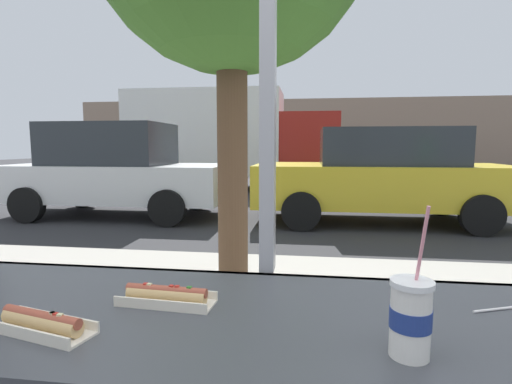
{
  "coord_description": "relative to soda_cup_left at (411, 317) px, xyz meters",
  "views": [
    {
      "loc": [
        0.14,
        -1.25,
        1.37
      ],
      "look_at": [
        -0.46,
        3.2,
        0.84
      ],
      "focal_mm": 27.44,
      "sensor_mm": 36.0,
      "label": 1
    }
  ],
  "objects": [
    {
      "name": "loose_straw",
      "position": [
        0.31,
        0.27,
        -0.08
      ],
      "size": [
        0.18,
        0.07,
        0.01
      ],
      "primitive_type": "cylinder",
      "rotation": [
        0.0,
        1.57,
        0.36
      ],
      "color": "white",
      "rests_on": "window_counter"
    },
    {
      "name": "building_facade_far",
      "position": [
        -0.35,
        23.07,
        1.02
      ],
      "size": [
        28.0,
        1.2,
        4.09
      ],
      "primitive_type": "cube",
      "color": "gray",
      "rests_on": "ground"
    },
    {
      "name": "soda_cup_left",
      "position": [
        0.0,
        0.0,
        0.0
      ],
      "size": [
        0.09,
        0.09,
        0.32
      ],
      "color": "silver",
      "rests_on": "window_counter"
    },
    {
      "name": "parked_car_white",
      "position": [
        -3.95,
        6.38,
        -0.13
      ],
      "size": [
        4.23,
        1.94,
        1.8
      ],
      "color": "silver",
      "rests_on": "ground"
    },
    {
      "name": "hotdog_tray_near",
      "position": [
        -0.82,
        -0.01,
        -0.06
      ],
      "size": [
        0.27,
        0.15,
        0.05
      ],
      "color": "beige",
      "rests_on": "window_counter"
    },
    {
      "name": "box_truck",
      "position": [
        -2.8,
        11.57,
        0.63
      ],
      "size": [
        6.56,
        2.44,
        3.07
      ],
      "color": "silver",
      "rests_on": "ground"
    },
    {
      "name": "sidewalk_strip",
      "position": [
        -0.35,
        2.05,
        -0.95
      ],
      "size": [
        16.0,
        2.8,
        0.16
      ],
      "primitive_type": "cube",
      "color": "#9E998E",
      "rests_on": "ground"
    },
    {
      "name": "parked_car_yellow",
      "position": [
        1.07,
        6.38,
        -0.17
      ],
      "size": [
        4.41,
        2.0,
        1.67
      ],
      "color": "gold",
      "rests_on": "ground"
    },
    {
      "name": "hotdog_tray_far",
      "position": [
        -0.59,
        0.19,
        -0.06
      ],
      "size": [
        0.27,
        0.11,
        0.05
      ],
      "color": "beige",
      "rests_on": "window_counter"
    },
    {
      "name": "ground_plane",
      "position": [
        -0.35,
        8.45,
        -1.02
      ],
      "size": [
        60.0,
        60.0,
        0.0
      ],
      "primitive_type": "plane",
      "color": "#2D2D30"
    }
  ]
}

